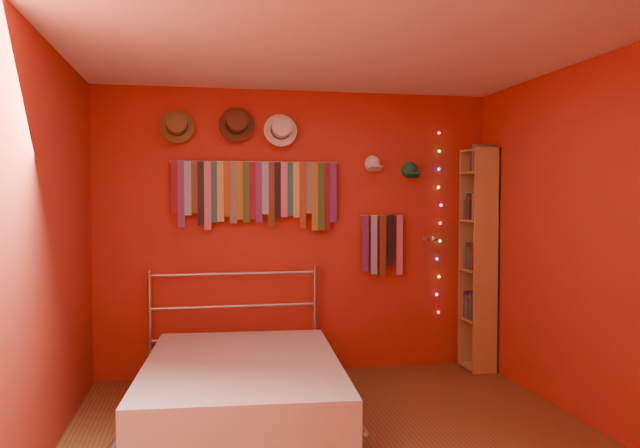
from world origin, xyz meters
TOP-DOWN VIEW (x-y plane):
  - ground at (0.00, 0.00)m, footprint 3.50×3.50m
  - back_wall at (0.00, 1.75)m, footprint 3.50×0.02m
  - right_wall at (1.75, 0.00)m, footprint 0.02×3.50m
  - left_wall at (-1.75, 0.00)m, footprint 0.02×3.50m
  - ceiling at (0.00, 0.00)m, footprint 3.50×3.50m
  - tie_rack at (-0.37, 1.68)m, footprint 1.45×0.03m
  - small_tie_rack at (0.76, 1.69)m, footprint 0.40×0.03m
  - fedora_olive at (-1.04, 1.65)m, footprint 0.29×0.16m
  - fedora_brown at (-0.54, 1.65)m, footprint 0.31×0.17m
  - fedora_white at (-0.16, 1.65)m, footprint 0.29×0.16m
  - cap_white at (0.67, 1.70)m, footprint 0.16×0.20m
  - cap_green at (1.02, 1.70)m, footprint 0.16×0.21m
  - fairy_lights at (1.31, 1.71)m, footprint 0.06×0.02m
  - reading_lamp at (1.18, 1.54)m, footprint 0.06×0.27m
  - bookshelf at (1.66, 1.53)m, footprint 0.25×0.34m
  - bed at (-0.57, 0.65)m, footprint 1.57×2.02m

SIDE VIEW (x-z plane):
  - ground at x=0.00m, z-range 0.00..0.00m
  - bed at x=-0.57m, z-range -0.26..0.70m
  - bookshelf at x=1.66m, z-range 0.02..2.02m
  - small_tie_rack at x=0.76m, z-range 0.87..1.44m
  - reading_lamp at x=1.18m, z-range 1.15..1.23m
  - back_wall at x=0.00m, z-range 0.00..2.50m
  - right_wall at x=1.75m, z-range 0.00..2.50m
  - left_wall at x=-1.75m, z-range 0.00..2.50m
  - fairy_lights at x=1.31m, z-range 0.48..2.16m
  - tie_rack at x=-0.37m, z-range 1.32..1.92m
  - cap_green at x=1.02m, z-range 1.72..1.89m
  - cap_white at x=0.67m, z-range 1.78..1.94m
  - fedora_white at x=-0.16m, z-range 2.01..2.29m
  - fedora_olive at x=-1.04m, z-range 2.02..2.31m
  - fedora_brown at x=-0.54m, z-range 2.04..2.34m
  - ceiling at x=0.00m, z-range 2.49..2.51m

